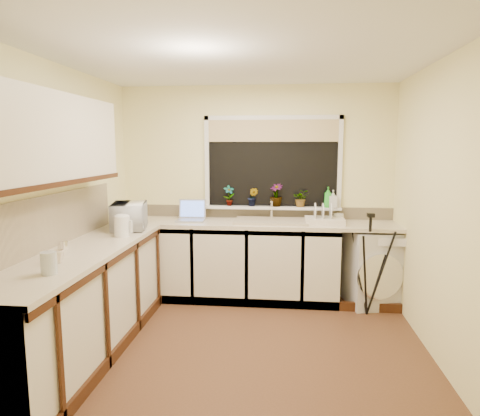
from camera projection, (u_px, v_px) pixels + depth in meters
name	position (u px, v px, depth m)	size (l,w,h in m)	color
floor	(242.00, 345.00, 3.76)	(3.20, 3.20, 0.00)	brown
ceiling	(243.00, 58.00, 3.41)	(3.20, 3.20, 0.00)	white
wall_back	(255.00, 191.00, 5.07)	(3.20, 3.20, 0.00)	#FFF4AA
wall_front	(212.00, 252.00, 2.11)	(3.20, 3.20, 0.00)	#FFF4AA
wall_left	(63.00, 206.00, 3.76)	(3.00, 3.00, 0.00)	#FFF4AA
wall_right	(440.00, 212.00, 3.42)	(3.00, 3.00, 0.00)	#FFF4AA
base_cabinet_back	(225.00, 261.00, 4.92)	(2.55, 0.60, 0.86)	silver
base_cabinet_left	(84.00, 306.00, 3.55)	(0.54, 2.40, 0.86)	silver
worktop_back	(253.00, 224.00, 4.82)	(3.20, 0.60, 0.04)	beige
worktop_left	(81.00, 253.00, 3.48)	(0.60, 2.40, 0.04)	beige
upper_cabinet	(47.00, 139.00, 3.22)	(0.28, 1.90, 0.70)	silver
splashback_left	(46.00, 223.00, 3.48)	(0.02, 2.40, 0.45)	beige
splashback_back	(255.00, 212.00, 5.09)	(3.20, 0.02, 0.14)	beige
window_glass	(272.00, 163.00, 4.98)	(1.50, 0.02, 1.00)	black
window_blind	(273.00, 131.00, 4.91)	(1.50, 0.02, 0.25)	tan
windowsill	(272.00, 207.00, 5.00)	(1.60, 0.14, 0.03)	white
sink	(271.00, 221.00, 4.79)	(0.82, 0.46, 0.03)	tan
faucet	(272.00, 209.00, 4.96)	(0.03, 0.03, 0.24)	silver
washing_machine	(374.00, 267.00, 4.73)	(0.59, 0.57, 0.84)	silver
laptop	(191.00, 215.00, 4.92)	(0.32, 0.29, 0.23)	#A0A0A7
kettle	(122.00, 227.00, 4.02)	(0.14, 0.14, 0.19)	white
dish_rack	(324.00, 221.00, 4.70)	(0.42, 0.32, 0.06)	silver
tripod	(369.00, 265.00, 4.39)	(0.52, 0.52, 1.07)	black
glass_jug	(49.00, 263.00, 2.83)	(0.10, 0.10, 0.15)	#B7BDC2
steel_jar	(64.00, 248.00, 3.33)	(0.09, 0.09, 0.12)	white
microwave	(129.00, 216.00, 4.39)	(0.49, 0.33, 0.27)	white
plant_a	(229.00, 196.00, 5.01)	(0.13, 0.09, 0.24)	#999999
plant_b	(253.00, 197.00, 4.99)	(0.12, 0.10, 0.22)	#999999
plant_c	(276.00, 195.00, 4.98)	(0.15, 0.15, 0.27)	#999999
plant_d	(301.00, 198.00, 4.93)	(0.18, 0.16, 0.20)	#999999
soap_bottle_green	(328.00, 197.00, 4.89)	(0.09, 0.09, 0.24)	green
soap_bottle_clear	(333.00, 199.00, 4.88)	(0.09, 0.09, 0.20)	#999999
cup_back	(338.00, 218.00, 4.79)	(0.12, 0.12, 0.10)	beige
cup_left	(57.00, 256.00, 3.11)	(0.10, 0.10, 0.09)	beige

